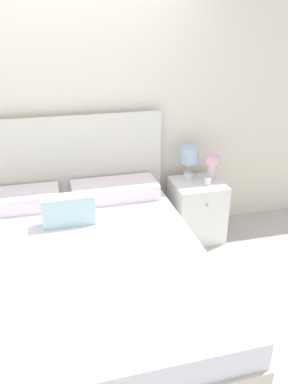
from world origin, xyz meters
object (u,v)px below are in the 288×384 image
bed (76,274)px  flower_vase (212,162)px  table_lamp (189,157)px  nightstand (196,210)px  teacup (208,182)px

bed → flower_vase: bearing=29.1°
table_lamp → flower_vase: bearing=-25.1°
table_lamp → flower_vase: size_ratio=1.14×
bed → nightstand: (1.26, 0.75, -0.00)m
bed → teacup: size_ratio=22.31×
teacup → nightstand: bearing=128.3°
flower_vase → teacup: 0.20m
bed → table_lamp: (1.21, 0.88, 0.52)m
flower_vase → teacup: flower_vase is taller
nightstand → flower_vase: 0.50m
nightstand → table_lamp: table_lamp is taller
table_lamp → teacup: table_lamp is taller
table_lamp → flower_vase: (0.20, -0.09, -0.04)m
nightstand → flower_vase: (0.14, 0.03, 0.48)m
flower_vase → teacup: (-0.08, -0.11, -0.15)m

